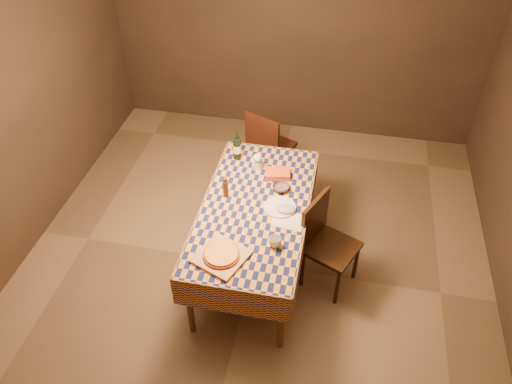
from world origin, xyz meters
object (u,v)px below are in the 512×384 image
bowl (281,188)px  chair_right (324,239)px  pizza (221,254)px  white_plate (280,207)px  cutting_board (221,256)px  chair_far (268,145)px  wine_bottle (237,148)px  dining_table (255,213)px

bowl → chair_right: size_ratio=0.17×
pizza → white_plate: size_ratio=1.29×
bowl → chair_right: 0.60m
cutting_board → chair_far: bearing=89.2°
white_plate → chair_far: (-0.33, 1.25, -0.26)m
chair_right → cutting_board: bearing=-142.0°
chair_far → chair_right: 1.51m
bowl → wine_bottle: wine_bottle is taller
pizza → white_plate: (0.36, 0.66, -0.03)m
cutting_board → white_plate: (0.36, 0.66, -0.00)m
cutting_board → white_plate: bearing=61.5°
chair_right → bowl: bearing=146.4°
pizza → chair_right: (0.78, 0.61, -0.28)m
bowl → white_plate: 0.25m
wine_bottle → cutting_board: bearing=-82.5°
wine_bottle → bowl: bearing=-38.1°
chair_far → bowl: bearing=-73.4°
cutting_board → bowl: 0.96m
chair_right → pizza: bearing=-142.0°
white_plate → chair_right: bearing=-7.3°
pizza → white_plate: pizza is taller
cutting_board → chair_far: size_ratio=0.39×
bowl → white_plate: (0.03, -0.24, -0.02)m
bowl → chair_far: (-0.30, 1.01, -0.27)m
chair_far → white_plate: bearing=-75.2°
cutting_board → wine_bottle: 1.31m
cutting_board → wine_bottle: bearing=97.5°
white_plate → chair_right: size_ratio=0.30×
dining_table → cutting_board: cutting_board is taller
cutting_board → bowl: size_ratio=2.33×
bowl → chair_right: bearing=-33.6°
pizza → chair_right: size_ratio=0.39×
pizza → wine_bottle: 1.31m
bowl → cutting_board: bearing=-109.9°
white_plate → cutting_board: bearing=-118.5°
white_plate → bowl: bearing=97.1°
dining_table → bowl: bearing=55.8°
dining_table → chair_far: size_ratio=1.98×
cutting_board → bowl: (0.33, 0.90, 0.01)m
pizza → wine_bottle: bearing=97.5°
chair_far → cutting_board: bearing=-90.8°
bowl → chair_right: chair_right is taller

